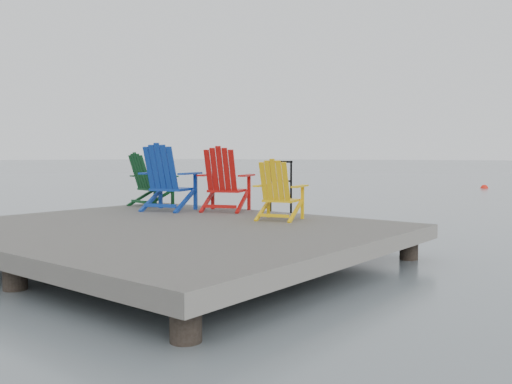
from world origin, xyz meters
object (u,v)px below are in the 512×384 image
Objects in this scene: chair_red at (224,180)px; chair_yellow at (279,190)px; chair_green at (149,180)px; buoy_b at (484,188)px; chair_blue at (167,178)px; handrail at (281,181)px.

chair_red reaches higher than chair_yellow.
chair_green is 3.39m from chair_yellow.
chair_yellow is 19.52m from buoy_b.
chair_yellow is (3.37, -0.31, -0.06)m from chair_green.
chair_green is 1.85m from chair_red.
chair_blue is 1.28× the size of chair_yellow.
handrail reaches higher than buoy_b.
buoy_b is (-0.90, 18.88, -1.06)m from chair_red.
chair_blue reaches higher than chair_green.
chair_yellow is (2.40, 0.09, -0.13)m from chair_blue.
buoy_b is at bearing 81.53° from chair_yellow.
chair_yellow is at bearing -55.52° from handrail.
chair_red is (1.84, 0.16, 0.05)m from chair_green.
chair_blue is at bearing -13.67° from chair_green.
chair_blue reaches higher than handrail.
handrail is at bearing 21.97° from chair_green.
chair_blue is (-1.75, -1.04, 0.05)m from handrail.
chair_blue is at bearing -149.24° from handrail.
chair_red is 18.93m from buoy_b.
handrail is 2.04m from chair_blue.
chair_blue is at bearing -89.92° from buoy_b.
chair_green is at bearing 161.14° from chair_red.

